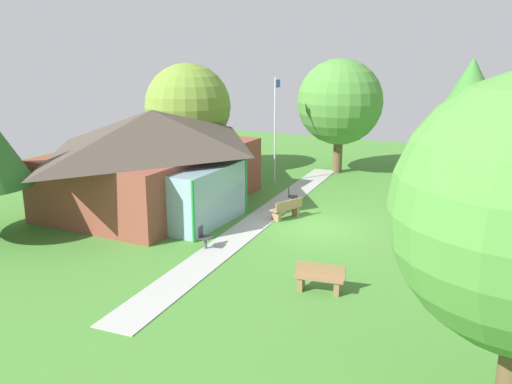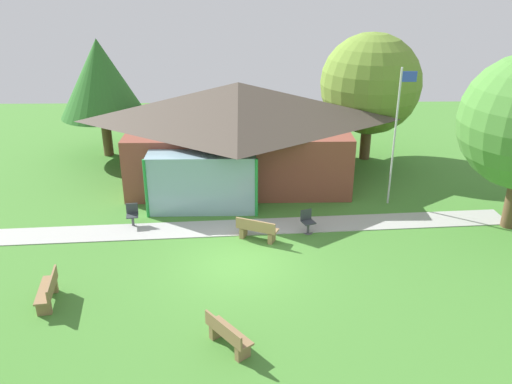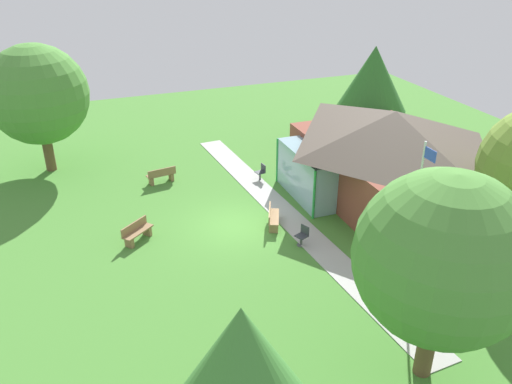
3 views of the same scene
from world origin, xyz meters
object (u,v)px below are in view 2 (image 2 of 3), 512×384
bench_rear_near_path (257,230)px  tree_behind_pavilion_right (370,84)px  flagpole (396,132)px  bench_mid_left (48,291)px  patio_chair_west (132,215)px  bench_front_center (228,335)px  patio_chair_lawn_spare (307,222)px  tree_behind_pavilion_left (100,78)px  pavilion (237,130)px

bench_rear_near_path → tree_behind_pavilion_right: (5.69, 8.60, 3.39)m
flagpole → bench_mid_left: (-11.72, -6.81, -2.69)m
patio_chair_west → flagpole: bearing=-178.4°
bench_rear_near_path → bench_front_center: (-0.88, -5.82, 0.00)m
bench_rear_near_path → bench_front_center: 5.89m
patio_chair_lawn_spare → flagpole: bearing=-167.5°
bench_front_center → patio_chair_lawn_spare: (2.76, 6.39, 0.01)m
bench_rear_near_path → tree_behind_pavilion_left: size_ratio=0.26×
pavilion → patio_chair_west: size_ratio=12.16×
flagpole → tree_behind_pavilion_right: (0.14, 5.51, 0.71)m
bench_mid_left → patio_chair_lawn_spare: (8.05, 4.28, 0.01)m
pavilion → bench_rear_near_path: pavilion is taller
patio_chair_west → patio_chair_lawn_spare: same height
bench_rear_near_path → bench_front_center: bearing=-75.0°
flagpole → patio_chair_lawn_spare: bearing=-145.5°
patio_chair_west → bench_front_center: bearing=109.6°
patio_chair_west → tree_behind_pavilion_right: 13.15m
bench_front_center → tree_behind_pavilion_left: 16.97m
bench_mid_left → tree_behind_pavilion_left: tree_behind_pavilion_left is taller
patio_chair_lawn_spare → bench_rear_near_path: bearing=-5.1°
patio_chair_lawn_spare → bench_front_center: bearing=44.7°
bench_rear_near_path → tree_behind_pavilion_left: (-7.49, 9.40, 3.57)m
pavilion → tree_behind_pavilion_left: (-6.75, 3.22, 1.69)m
bench_rear_near_path → flagpole: bearing=52.7°
bench_front_center → tree_behind_pavilion_right: (6.57, 14.42, 3.39)m
pavilion → bench_front_center: pavilion is taller
tree_behind_pavilion_left → patio_chair_west: bearing=-71.0°
tree_behind_pavilion_left → bench_front_center: bearing=-66.5°
pavilion → patio_chair_west: (-3.94, -4.93, -1.86)m
patio_chair_lawn_spare → tree_behind_pavilion_left: (-9.36, 8.83, 3.55)m
bench_front_center → tree_behind_pavilion_right: size_ratio=0.23×
bench_rear_near_path → tree_behind_pavilion_right: 10.86m
flagpole → tree_behind_pavilion_right: bearing=88.6°
flagpole → patio_chair_west: size_ratio=6.50×
patio_chair_west → tree_behind_pavilion_right: tree_behind_pavilion_right is taller
bench_front_center → tree_behind_pavilion_left: (-6.61, 15.22, 3.57)m
flagpole → bench_mid_left: flagpole is taller
tree_behind_pavilion_right → pavilion: bearing=-159.4°
bench_rear_near_path → tree_behind_pavilion_right: bearing=80.1°
patio_chair_west → tree_behind_pavilion_left: size_ratio=0.15×
bench_mid_left → patio_chair_lawn_spare: bearing=-71.0°
pavilion → patio_chair_west: bearing=-128.6°
bench_front_center → tree_behind_pavilion_right: bearing=116.7°
flagpole → patio_chair_lawn_spare: flagpole is taller
pavilion → patio_chair_west: pavilion is taller
flagpole → patio_chair_lawn_spare: (-3.67, -2.53, -2.67)m
pavilion → flagpole: 7.06m
pavilion → tree_behind_pavilion_left: bearing=154.5°
flagpole → bench_front_center: flagpole is taller
bench_mid_left → patio_chair_lawn_spare: size_ratio=1.80×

